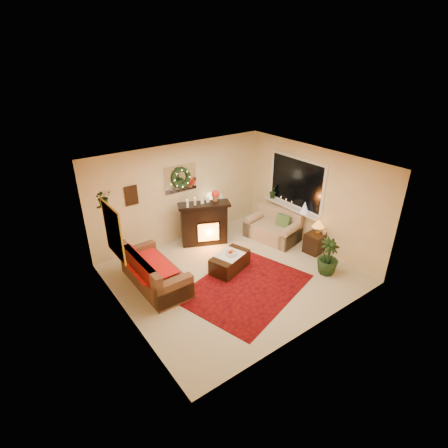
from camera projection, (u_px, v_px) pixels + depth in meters
floor at (233, 274)px, 8.07m from camera, size 5.00×5.00×0.00m
ceiling at (234, 165)px, 6.91m from camera, size 5.00×5.00×0.00m
wall_back at (181, 193)px, 9.11m from camera, size 5.00×5.00×0.00m
wall_front at (315, 271)px, 5.87m from camera, size 5.00×5.00×0.00m
wall_left at (122, 261)px, 6.16m from camera, size 4.50×4.50×0.00m
wall_right at (312, 198)px, 8.81m from camera, size 4.50×4.50×0.00m
area_rug at (246, 287)px, 7.60m from camera, size 3.08×2.63×0.01m
sofa at (155, 268)px, 7.53m from camera, size 0.83×1.88×0.81m
red_throw at (148, 264)px, 7.60m from camera, size 0.83×1.35×0.02m
fireplace at (204, 224)px, 9.14m from camera, size 1.23×0.82×1.08m
poinsettia at (215, 194)px, 9.02m from camera, size 0.21×0.21×0.21m
mantel_candle_a at (187, 204)px, 8.57m from camera, size 0.07×0.07×0.20m
mantel_candle_b at (195, 202)px, 8.69m from camera, size 0.06×0.06×0.18m
mantel_mirror at (181, 178)px, 8.92m from camera, size 0.92×0.02×0.72m
wreath at (181, 178)px, 8.88m from camera, size 0.55×0.11×0.55m
wall_art at (131, 195)px, 8.27m from camera, size 0.32×0.03×0.48m
gold_mirror at (113, 232)px, 6.19m from camera, size 0.03×0.84×1.00m
hanging_plant at (105, 205)px, 6.71m from camera, size 0.33×0.28×0.36m
loveseat at (272, 225)px, 9.40m from camera, size 1.09×1.53×0.80m
window_frame at (296, 182)px, 9.09m from camera, size 0.03×1.86×1.36m
window_glass at (296, 183)px, 9.08m from camera, size 0.02×1.70×1.22m
window_sill at (291, 207)px, 9.34m from camera, size 0.22×1.86×0.04m
mini_tree at (305, 207)px, 8.91m from camera, size 0.21×0.21×0.32m
sill_plant at (273, 191)px, 9.79m from camera, size 0.29×0.23×0.53m
side_table_round at (213, 222)px, 9.78m from camera, size 0.67×0.67×0.69m
lamp_cream at (211, 204)px, 9.52m from camera, size 0.32×0.32×0.50m
end_table_square at (314, 243)px, 8.83m from camera, size 0.47×0.47×0.51m
lamp_tiffany at (318, 226)px, 8.62m from camera, size 0.31×0.31×0.45m
coffee_table at (230, 262)px, 8.14m from camera, size 1.08×0.80×0.41m
fruit_bowl at (232, 253)px, 8.02m from camera, size 0.27×0.27×0.06m
floor_palm at (328, 256)px, 7.92m from camera, size 1.45×1.45×2.58m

